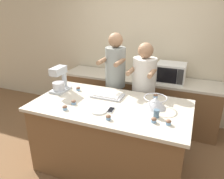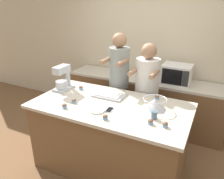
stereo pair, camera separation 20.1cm
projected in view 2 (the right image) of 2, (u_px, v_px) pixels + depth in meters
name	position (u px, v px, depth m)	size (l,w,h in m)	color
ground_plane	(110.00, 165.00, 3.11)	(16.00, 16.00, 0.00)	brown
back_wall	(152.00, 49.00, 4.00)	(10.00, 0.06, 2.70)	beige
island_counter	(110.00, 136.00, 2.93)	(1.98, 1.05, 0.96)	brown
back_counter	(143.00, 101.00, 4.05)	(2.80, 0.60, 0.89)	brown
person_left	(119.00, 85.00, 3.46)	(0.33, 0.49, 1.74)	brown
person_right	(146.00, 95.00, 3.30)	(0.36, 0.52, 1.63)	#232328
stand_mixer	(63.00, 79.00, 3.15)	(0.20, 0.30, 0.36)	#B2B7BC
mixing_bowl	(155.00, 103.00, 2.60)	(0.28, 0.28, 0.13)	#BCBCC1
baking_tray	(109.00, 95.00, 2.97)	(0.43, 0.25, 0.04)	#BCBCC1
microwave_oven	(177.00, 74.00, 3.59)	(0.47, 0.38, 0.31)	silver
cell_phone	(109.00, 110.00, 2.59)	(0.08, 0.15, 0.01)	silver
drinking_glass	(154.00, 115.00, 2.39)	(0.07, 0.07, 0.09)	slate
small_plate	(97.00, 110.00, 2.57)	(0.19, 0.19, 0.02)	white
cupcake_0	(165.00, 124.00, 2.24)	(0.06, 0.06, 0.06)	#759EC6
cupcake_1	(151.00, 122.00, 2.29)	(0.06, 0.06, 0.06)	#759EC6
cupcake_2	(74.00, 101.00, 2.77)	(0.06, 0.06, 0.06)	#759EC6
cupcake_3	(157.00, 97.00, 2.87)	(0.06, 0.06, 0.06)	#759EC6
cupcake_4	(64.00, 106.00, 2.64)	(0.06, 0.06, 0.06)	#759EC6
cupcake_5	(81.00, 88.00, 3.19)	(0.06, 0.06, 0.06)	#759EC6
cupcake_6	(105.00, 117.00, 2.38)	(0.06, 0.06, 0.06)	#759EC6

